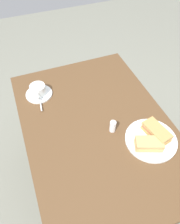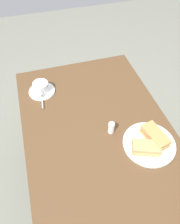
{
  "view_description": "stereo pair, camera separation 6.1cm",
  "coord_description": "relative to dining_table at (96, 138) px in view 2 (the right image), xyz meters",
  "views": [
    {
      "loc": [
        -0.65,
        0.29,
        1.66
      ],
      "look_at": [
        0.08,
        0.01,
        0.76
      ],
      "focal_mm": 35.05,
      "sensor_mm": 36.0,
      "label": 1
    },
    {
      "loc": [
        -0.67,
        0.23,
        1.66
      ],
      "look_at": [
        0.08,
        0.01,
        0.76
      ],
      "focal_mm": 35.05,
      "sensor_mm": 36.0,
      "label": 2
    }
  ],
  "objects": [
    {
      "name": "ground_plane",
      "position": [
        0.0,
        0.0,
        -0.61
      ],
      "size": [
        6.0,
        6.0,
        0.0
      ],
      "primitive_type": "plane",
      "color": "slate"
    },
    {
      "name": "dining_table",
      "position": [
        0.0,
        0.0,
        0.0
      ],
      "size": [
        1.11,
        0.77,
        0.73
      ],
      "color": "brown",
      "rests_on": "ground_plane"
    },
    {
      "name": "sandwich_plate",
      "position": [
        -0.19,
        -0.21,
        0.13
      ],
      "size": [
        0.26,
        0.26,
        0.01
      ],
      "primitive_type": "cylinder",
      "color": "white",
      "rests_on": "dining_table"
    },
    {
      "name": "sandwich_front",
      "position": [
        -0.17,
        -0.25,
        0.16
      ],
      "size": [
        0.16,
        0.1,
        0.05
      ],
      "color": "tan",
      "rests_on": "sandwich_plate"
    },
    {
      "name": "sandwich_back",
      "position": [
        -0.22,
        -0.18,
        0.16
      ],
      "size": [
        0.11,
        0.15,
        0.05
      ],
      "color": "tan",
      "rests_on": "sandwich_plate"
    },
    {
      "name": "coffee_saucer",
      "position": [
        0.34,
        0.24,
        0.13
      ],
      "size": [
        0.16,
        0.16,
        0.01
      ],
      "primitive_type": "cylinder",
      "color": "white",
      "rests_on": "dining_table"
    },
    {
      "name": "coffee_cup",
      "position": [
        0.34,
        0.24,
        0.16
      ],
      "size": [
        0.12,
        0.09,
        0.06
      ],
      "color": "white",
      "rests_on": "coffee_saucer"
    },
    {
      "name": "spoon",
      "position": [
        0.26,
        0.25,
        0.13
      ],
      "size": [
        0.1,
        0.02,
        0.01
      ],
      "color": "silver",
      "rests_on": "coffee_saucer"
    },
    {
      "name": "salt_shaker",
      "position": [
        -0.06,
        -0.06,
        0.16
      ],
      "size": [
        0.03,
        0.03,
        0.07
      ],
      "primitive_type": "cylinder",
      "color": "silver",
      "rests_on": "dining_table"
    }
  ]
}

